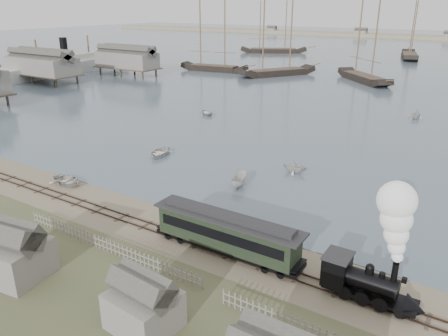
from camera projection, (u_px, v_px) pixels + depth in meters
The scene contains 20 objects.
ground at pixel (221, 237), 37.92m from camera, with size 600.00×600.00×0.00m, color gray.
rail_track at pixel (208, 247), 36.33m from camera, with size 120.00×1.80×0.16m.
picket_fence_west at pixel (108, 252), 35.65m from camera, with size 19.00×0.10×1.20m, color slate, non-canonical shape.
shed_left at pixel (15, 275), 32.67m from camera, with size 5.00×4.00×4.10m, color slate, non-canonical shape.
shed_mid at pixel (145, 326), 27.45m from camera, with size 4.00×3.50×3.60m, color slate, non-canonical shape.
western_wharf at pixel (48, 69), 106.13m from camera, with size 36.00×56.00×8.00m, color slate, non-canonical shape.
locomotive at pixel (386, 255), 27.99m from camera, with size 6.83×2.55×8.52m.
passenger_coach at pixel (227, 232), 34.74m from camera, with size 12.93×2.49×3.14m.
beached_dinghy at pixel (67, 181), 48.80m from camera, with size 4.21×3.01×0.87m, color beige.
steamship at pixel (65, 55), 124.69m from camera, with size 45.05×7.51×9.86m, color beige, non-canonical shape.
rowboat_0 at pixel (159, 153), 57.77m from camera, with size 4.17×2.98×0.86m, color beige.
rowboat_1 at pixel (295, 167), 51.91m from camera, with size 2.87×2.48×1.51m, color beige.
rowboat_2 at pixel (239, 181), 48.00m from camera, with size 3.53×1.33×1.36m, color beige.
rowboat_6 at pixel (207, 112), 79.15m from camera, with size 3.86×2.75×0.80m, color beige.
rowboat_7 at pixel (416, 114), 76.18m from camera, with size 3.02×2.61×1.59m, color beige.
schooner_0 at pixel (214, 36), 126.02m from camera, with size 20.55×4.74×20.00m, color black, non-canonical shape.
schooner_1 at pixel (279, 38), 118.30m from camera, with size 22.81×5.26×20.00m, color black, non-canonical shape.
schooner_2 at pixel (368, 41), 108.98m from camera, with size 21.59×4.98×20.00m, color black, non-canonical shape.
schooner_6 at pixel (274, 27), 173.34m from camera, with size 26.40×6.09×20.00m, color black, non-canonical shape.
schooner_7 at pixel (413, 30), 155.41m from camera, with size 24.20×5.59×20.00m, color black, non-canonical shape.
Camera 1 is at (18.05, -28.02, 19.07)m, focal length 35.00 mm.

